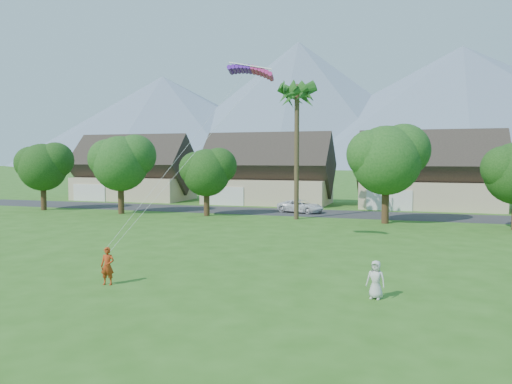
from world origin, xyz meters
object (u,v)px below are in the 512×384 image
at_px(kite_flyer, 107,266).
at_px(parafoil_kite, 251,70).
at_px(parked_car, 301,206).
at_px(watcher, 376,280).

bearing_deg(kite_flyer, parafoil_kite, 59.97).
xyz_separation_m(kite_flyer, parked_car, (1.84, 31.33, -0.19)).
xyz_separation_m(kite_flyer, watcher, (11.65, 1.41, -0.07)).
xyz_separation_m(kite_flyer, parafoil_kite, (3.54, 9.93, 10.15)).
distance_m(parked_car, parafoil_kite, 23.82).
bearing_deg(watcher, parafoil_kite, 144.93).
bearing_deg(kite_flyer, watcher, -3.54).
bearing_deg(parafoil_kite, parked_car, 86.99).
bearing_deg(parked_car, parafoil_kite, -159.03).
distance_m(kite_flyer, watcher, 11.74).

